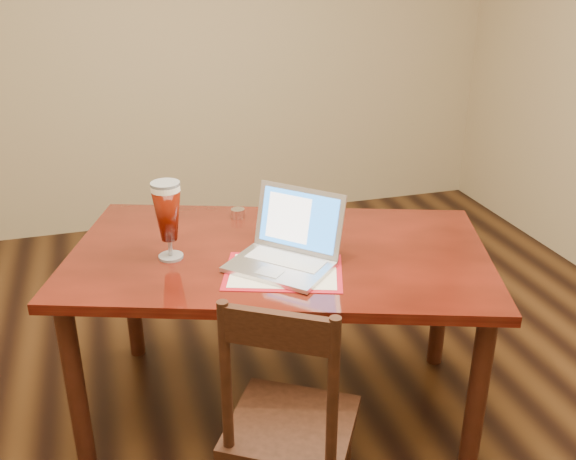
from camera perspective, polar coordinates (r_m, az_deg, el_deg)
name	(u,v)px	position (r m, az deg, el deg)	size (l,w,h in m)	color
ground	(282,453)	(2.72, -0.56, -19.20)	(5.00, 5.00, 0.00)	black
dining_table	(276,269)	(2.55, -1.10, -3.49)	(1.84, 1.40, 1.07)	#55130B
dining_chair	(289,425)	(2.16, 0.07, -16.95)	(0.54, 0.53, 0.94)	#33180E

